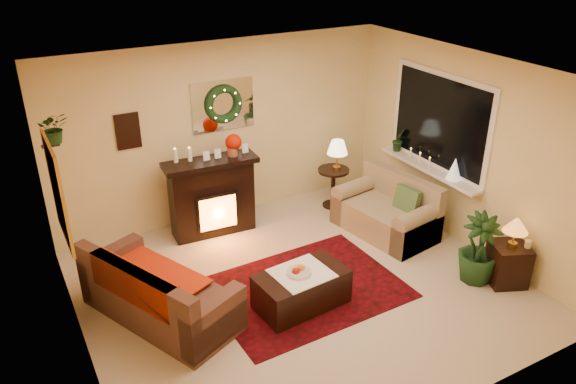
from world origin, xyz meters
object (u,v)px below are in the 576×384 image
sofa (159,283)px  coffee_table (301,290)px  fireplace (212,197)px  side_table_round (333,187)px  end_table_square (508,263)px  loveseat (386,206)px

sofa → coffee_table: bearing=-46.2°
fireplace → side_table_round: size_ratio=1.84×
sofa → end_table_square: (3.90, -1.41, -0.16)m
loveseat → sofa: bearing=175.9°
loveseat → end_table_square: loveseat is taller
sofa → end_table_square: size_ratio=3.56×
sofa → end_table_square: sofa is taller
side_table_round → coffee_table: 2.58m
coffee_table → end_table_square: bearing=-23.6°
fireplace → loveseat: size_ratio=0.81×
sofa → side_table_round: sofa is taller
fireplace → end_table_square: 3.95m
loveseat → side_table_round: (-0.20, 1.04, -0.09)m
fireplace → loveseat: 2.44m
coffee_table → side_table_round: bearing=43.8°
side_table_round → end_table_square: bearing=-74.9°
sofa → fireplace: (1.23, 1.49, 0.12)m
fireplace → loveseat: fireplace is taller
coffee_table → fireplace: bearing=91.3°
side_table_round → coffee_table: side_table_round is taller
sofa → loveseat: 3.37m
fireplace → loveseat: (2.13, -1.19, -0.13)m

